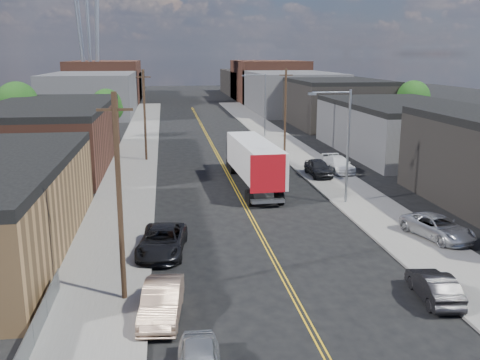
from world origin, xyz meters
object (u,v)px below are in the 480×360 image
object	(u,v)px
car_left_b	(162,302)
car_left_c	(162,241)
car_right_lot_c	(318,168)
car_right_oncoming	(434,286)
car_right_lot_a	(438,227)
car_right_lot_b	(338,164)
semi_truck	(251,158)

from	to	relation	value
car_left_b	car_left_c	bearing A→B (deg)	96.31
car_left_c	car_right_lot_c	world-z (taller)	car_right_lot_c
car_right_oncoming	car_right_lot_c	distance (m)	26.52
car_right_oncoming	car_right_lot_a	distance (m)	9.13
car_left_c	car_right_lot_b	world-z (taller)	car_right_lot_b
car_left_c	car_right_lot_c	size ratio (longest dim) A/B	1.21
semi_truck	car_right_lot_a	xyz separation A→B (m)	(9.37, -16.54, -1.53)
semi_truck	car_right_lot_b	bearing A→B (deg)	17.52
car_right_oncoming	car_right_lot_a	xyz separation A→B (m)	(4.40, 8.00, 0.16)
car_left_c	car_right_lot_b	bearing A→B (deg)	55.99
car_right_lot_b	car_left_b	bearing A→B (deg)	-124.96
car_right_lot_c	car_right_oncoming	bearing A→B (deg)	-94.75
car_right_lot_a	car_right_lot_c	distance (m)	18.62
car_left_c	car_right_oncoming	xyz separation A→B (m)	(13.00, -8.05, -0.09)
car_right_oncoming	car_right_lot_b	world-z (taller)	car_right_lot_b
car_left_c	car_right_lot_a	distance (m)	17.40
car_right_lot_c	car_left_c	bearing A→B (deg)	-129.65
semi_truck	car_left_b	world-z (taller)	semi_truck
car_right_lot_b	car_right_lot_c	xyz separation A→B (m)	(-2.52, -1.55, 0.06)
car_right_lot_b	car_right_lot_c	size ratio (longest dim) A/B	1.09
semi_truck	car_left_b	distance (m)	25.87
semi_truck	car_left_c	bearing A→B (deg)	-118.68
semi_truck	car_right_oncoming	bearing A→B (deg)	-81.27
car_right_oncoming	car_right_lot_b	xyz separation A→B (m)	(4.40, 28.00, 0.19)
semi_truck	car_right_lot_c	size ratio (longest dim) A/B	3.44
car_left_c	car_right_oncoming	world-z (taller)	car_left_c
car_right_lot_b	car_left_c	bearing A→B (deg)	-134.20
car_left_b	car_left_c	xyz separation A→B (m)	(0.00, 8.05, 0.00)
car_left_b	car_right_oncoming	bearing A→B (deg)	6.31
car_right_lot_b	car_right_lot_c	distance (m)	2.96
car_left_b	car_left_c	distance (m)	8.05
car_left_c	car_right_lot_b	size ratio (longest dim) A/B	1.11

